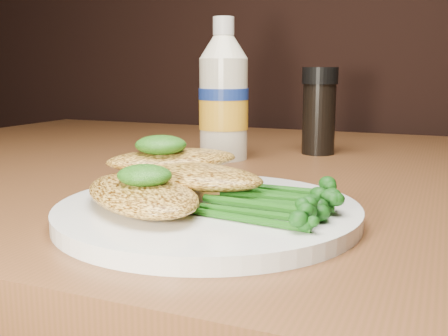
% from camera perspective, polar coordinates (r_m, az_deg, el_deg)
% --- Properties ---
extents(plate, '(0.24, 0.24, 0.01)m').
position_cam_1_polar(plate, '(0.42, -1.74, -4.72)').
color(plate, white).
rests_on(plate, dining_table).
extents(chicken_front, '(0.15, 0.15, 0.02)m').
position_cam_1_polar(chicken_front, '(0.41, -8.84, -2.71)').
color(chicken_front, gold).
rests_on(chicken_front, plate).
extents(chicken_mid, '(0.14, 0.08, 0.02)m').
position_cam_1_polar(chicken_mid, '(0.44, -3.40, -0.83)').
color(chicken_mid, gold).
rests_on(chicken_mid, plate).
extents(chicken_back, '(0.13, 0.12, 0.02)m').
position_cam_1_polar(chicken_back, '(0.47, -5.55, 0.91)').
color(chicken_back, gold).
rests_on(chicken_back, plate).
extents(pesto_front, '(0.05, 0.04, 0.02)m').
position_cam_1_polar(pesto_front, '(0.40, -8.55, -0.78)').
color(pesto_front, black).
rests_on(pesto_front, chicken_front).
extents(pesto_back, '(0.05, 0.05, 0.02)m').
position_cam_1_polar(pesto_back, '(0.46, -6.82, 2.48)').
color(pesto_back, black).
rests_on(pesto_back, chicken_back).
extents(broccolini_bundle, '(0.13, 0.10, 0.02)m').
position_cam_1_polar(broccolini_bundle, '(0.40, 4.55, -3.23)').
color(broccolini_bundle, '#195111').
rests_on(broccolini_bundle, plate).
extents(mayo_bottle, '(0.08, 0.08, 0.18)m').
position_cam_1_polar(mayo_bottle, '(0.70, -0.05, 8.45)').
color(mayo_bottle, '#EBE4C7').
rests_on(mayo_bottle, dining_table).
extents(pepper_grinder, '(0.06, 0.06, 0.12)m').
position_cam_1_polar(pepper_grinder, '(0.75, 10.18, 6.04)').
color(pepper_grinder, black).
rests_on(pepper_grinder, dining_table).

